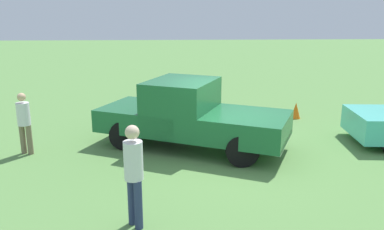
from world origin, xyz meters
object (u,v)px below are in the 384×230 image
person_bystander (134,170)px  traffic_cone (296,111)px  pickup_truck (187,113)px  person_visitor (24,120)px

person_bystander → traffic_cone: 8.33m
person_bystander → traffic_cone: person_bystander is taller
traffic_cone → pickup_truck: bearing=-144.7°
pickup_truck → person_bystander: bearing=-79.9°
person_bystander → person_visitor: (-3.11, 3.69, -0.14)m
pickup_truck → person_visitor: size_ratio=3.35×
person_bystander → traffic_cone: bearing=16.2°
traffic_cone → person_visitor: bearing=-159.2°
person_visitor → traffic_cone: size_ratio=2.91×
traffic_cone → person_bystander: bearing=-125.9°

